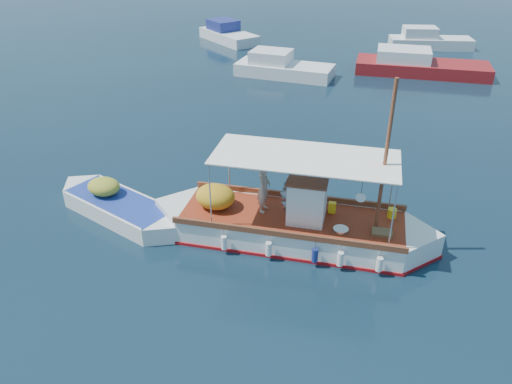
% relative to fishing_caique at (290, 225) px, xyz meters
% --- Properties ---
extents(ground, '(160.00, 160.00, 0.00)m').
position_rel_fishing_caique_xyz_m(ground, '(-0.06, -0.28, -0.52)').
color(ground, black).
rests_on(ground, ground).
extents(fishing_caique, '(9.49, 3.71, 5.87)m').
position_rel_fishing_caique_xyz_m(fishing_caique, '(0.00, 0.00, 0.00)').
color(fishing_caique, white).
rests_on(fishing_caique, ground).
extents(dinghy, '(5.71, 2.62, 1.44)m').
position_rel_fishing_caique_xyz_m(dinghy, '(-6.13, -1.02, -0.22)').
color(dinghy, white).
rests_on(dinghy, ground).
extents(bg_boat_nw, '(6.37, 2.71, 1.80)m').
position_rel_fishing_caique_xyz_m(bg_boat_nw, '(-6.69, 17.30, -0.02)').
color(bg_boat_nw, silver).
rests_on(bg_boat_nw, ground).
extents(bg_boat_n, '(8.87, 4.12, 1.80)m').
position_rel_fishing_caique_xyz_m(bg_boat_n, '(1.46, 21.29, -0.02)').
color(bg_boat_n, maroon).
rests_on(bg_boat_n, ground).
extents(bg_boat_far_w, '(6.12, 5.01, 1.80)m').
position_rel_fishing_caique_xyz_m(bg_boat_far_w, '(-14.19, 24.77, -0.02)').
color(bg_boat_far_w, silver).
rests_on(bg_boat_far_w, ground).
extents(bg_boat_far_n, '(6.55, 3.90, 1.80)m').
position_rel_fishing_caique_xyz_m(bg_boat_far_n, '(1.31, 28.79, -0.02)').
color(bg_boat_far_n, silver).
rests_on(bg_boat_far_n, ground).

